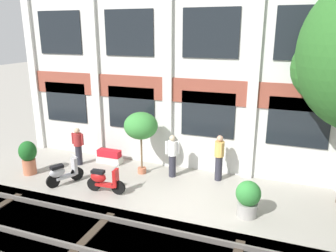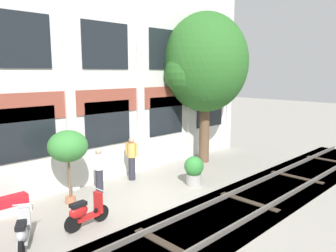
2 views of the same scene
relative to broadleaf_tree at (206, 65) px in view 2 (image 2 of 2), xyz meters
name	(u,v)px [view 2 (image 2 of 2)]	position (x,y,z in m)	size (l,w,h in m)	color
ground_plane	(158,199)	(-4.69, -1.87, -4.48)	(80.00, 80.00, 0.00)	#9E998E
apartment_facade	(103,65)	(-4.69, 1.19, -0.05)	(16.02, 0.64, 8.92)	silver
rail_tracks	(212,225)	(-4.69, -4.13, -4.62)	(23.66, 2.80, 0.43)	#5B5449
broadleaf_tree	(206,65)	(0.00, 0.00, 0.00)	(4.02, 3.83, 6.83)	brown
potted_plant_stone_basin	(194,170)	(-2.78, -1.77, -3.90)	(0.72, 0.72, 1.09)	gray
potted_plant_tall_urn	(68,147)	(-6.93, -0.10, -2.63)	(1.25, 1.25, 2.38)	#B76647
potted_plant_square_trough	(11,206)	(-8.61, 0.37, -4.22)	(1.07, 0.42, 0.55)	beige
scooter_near_curb	(23,233)	(-9.13, -1.92, -4.05)	(0.78, 1.27, 0.98)	black
scooter_second_parked	(85,212)	(-7.47, -1.94, -4.05)	(1.38, 0.50, 0.98)	black
resident_by_doorway	(132,157)	(-4.07, 0.31, -3.57)	(0.34, 0.49, 1.70)	#282833
resident_near_plants	(99,169)	(-5.74, 0.03, -3.62)	(0.49, 0.34, 1.61)	#282833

